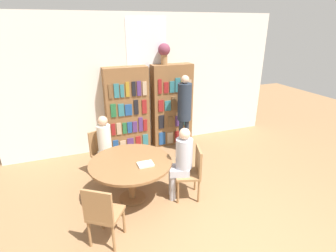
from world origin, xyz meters
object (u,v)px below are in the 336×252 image
seated_reader_right (181,159)px  bookshelf_left (127,110)px  flower_vase (164,51)px  bookshelf_right (172,105)px  seated_reader_left (106,145)px  chair_near_camera (103,213)px  librarian_standing (184,106)px  chair_left_side (102,151)px  chair_far_side (192,170)px  reading_table (131,167)px

seated_reader_right → bookshelf_left: bearing=27.4°
flower_vase → bookshelf_right: bearing=-1.4°
bookshelf_left → seated_reader_left: 1.31m
seated_reader_right → chair_near_camera: bearing=130.1°
seated_reader_right → librarian_standing: bearing=-8.9°
chair_left_side → seated_reader_left: (0.06, -0.17, 0.20)m
chair_near_camera → seated_reader_left: seated_reader_left is taller
chair_left_side → seated_reader_left: size_ratio=0.72×
chair_near_camera → flower_vase: bearing=90.4°
chair_far_side → bookshelf_left: bearing=31.5°
chair_left_side → seated_reader_left: 0.27m
seated_reader_left → seated_reader_right: seated_reader_right is taller
seated_reader_right → bookshelf_right: bearing=-1.0°
flower_vase → chair_near_camera: bearing=-124.3°
flower_vase → reading_table: (-1.27, -1.88, -1.59)m
reading_table → seated_reader_right: seated_reader_right is taller
bookshelf_left → librarian_standing: 1.28m
bookshelf_right → chair_left_side: bookshelf_right is taller
seated_reader_left → librarian_standing: bearing=179.0°
bookshelf_right → librarian_standing: 0.52m
bookshelf_right → flower_vase: size_ratio=4.23×
flower_vase → seated_reader_right: size_ratio=0.36×
flower_vase → librarian_standing: size_ratio=0.26×
chair_far_side → flower_vase: bearing=8.5°
chair_left_side → seated_reader_right: 1.64m
flower_vase → librarian_standing: 1.26m
chair_left_side → librarian_standing: 2.02m
chair_near_camera → chair_far_side: 1.62m
bookshelf_right → chair_near_camera: bookshelf_right is taller
chair_far_side → seated_reader_right: seated_reader_right is taller
flower_vase → bookshelf_left: bearing=-179.7°
bookshelf_left → reading_table: bearing=-101.7°
bookshelf_left → bookshelf_right: bearing=0.0°
bookshelf_left → flower_vase: size_ratio=4.23×
reading_table → seated_reader_right: bearing=-16.7°
chair_near_camera → chair_far_side: same height
reading_table → librarian_standing: 2.13m
bookshelf_left → seated_reader_right: size_ratio=1.53×
seated_reader_left → librarian_standing: librarian_standing is taller
seated_reader_right → librarian_standing: librarian_standing is taller
bookshelf_right → chair_left_side: (-1.79, -0.93, -0.45)m
chair_far_side → librarian_standing: librarian_standing is taller
seated_reader_right → librarian_standing: size_ratio=0.72×
chair_near_camera → seated_reader_left: size_ratio=0.72×
bookshelf_right → librarian_standing: size_ratio=1.10×
reading_table → chair_far_side: chair_far_side is taller
bookshelf_right → flower_vase: (-0.19, 0.00, 1.24)m
bookshelf_left → librarian_standing: (1.17, -0.50, 0.12)m
librarian_standing → bookshelf_right: bearing=101.0°
flower_vase → chair_far_side: size_ratio=0.50×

